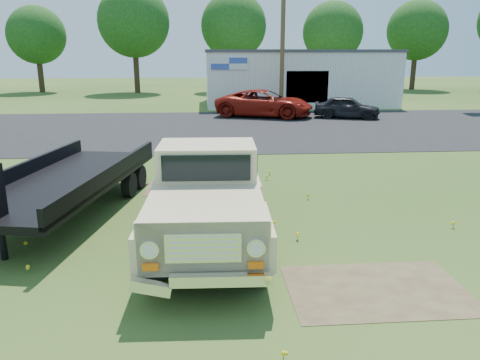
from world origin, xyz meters
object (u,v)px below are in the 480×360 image
object	(u,v)px
dark_sedan	(347,107)
flatbed_trailer	(66,175)
vintage_pickup_truck	(208,194)
red_pickup	(264,104)

from	to	relation	value
dark_sedan	flatbed_trailer	bearing A→B (deg)	163.48
vintage_pickup_truck	red_pickup	distance (m)	20.45
flatbed_trailer	vintage_pickup_truck	bearing A→B (deg)	-21.37
flatbed_trailer	red_pickup	xyz separation A→B (m)	(7.24, 17.92, -0.14)
flatbed_trailer	dark_sedan	xyz separation A→B (m)	(12.21, 16.89, -0.31)
vintage_pickup_truck	dark_sedan	world-z (taller)	vintage_pickup_truck
dark_sedan	red_pickup	bearing A→B (deg)	97.58
vintage_pickup_truck	dark_sedan	distance (m)	20.98
vintage_pickup_truck	dark_sedan	xyz separation A→B (m)	(8.77, 19.06, -0.40)
vintage_pickup_truck	dark_sedan	size ratio (longest dim) A/B	1.49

